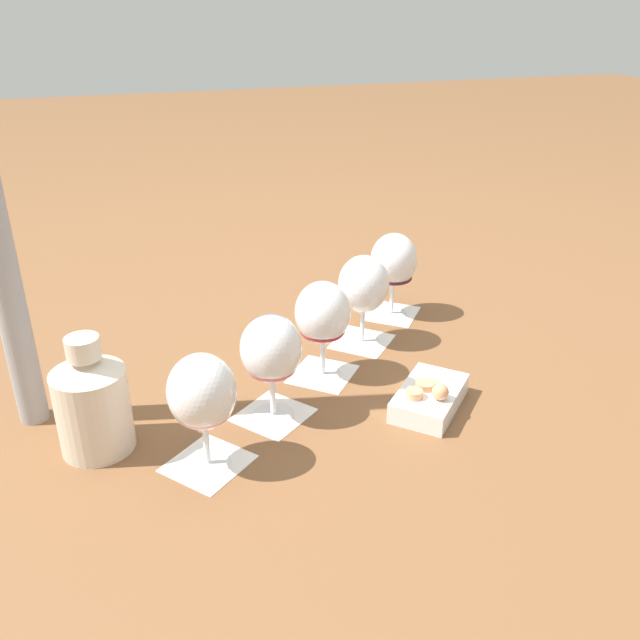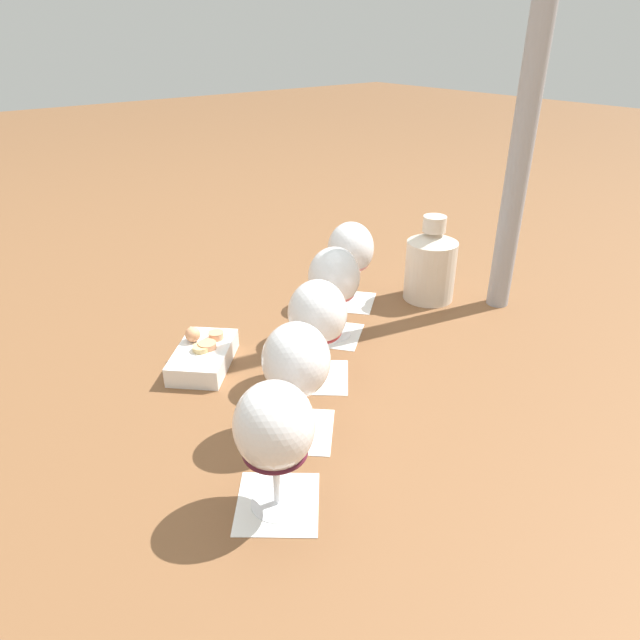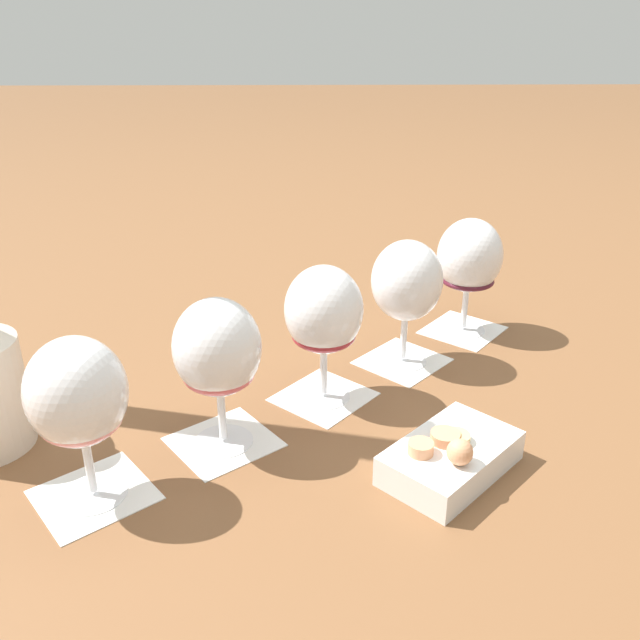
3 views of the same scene
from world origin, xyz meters
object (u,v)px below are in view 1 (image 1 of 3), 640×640
wine_glass_2 (322,316)px  snack_dish (429,397)px  wine_glass_0 (202,396)px  wine_glass_4 (394,263)px  wine_glass_1 (271,353)px  ceramic_vase (92,402)px  wine_glass_3 (364,288)px

wine_glass_2 → snack_dish: (-0.16, -0.13, -0.10)m
wine_glass_0 → wine_glass_4: (0.39, -0.47, 0.00)m
wine_glass_1 → ceramic_vase: (0.00, 0.27, -0.04)m
wine_glass_3 → wine_glass_4: same height
wine_glass_2 → ceramic_vase: ceramic_vase is taller
wine_glass_1 → wine_glass_3: 0.30m
ceramic_vase → snack_dish: bearing=-96.8°
wine_glass_0 → wine_glass_3: bearing=-51.3°
wine_glass_0 → wine_glass_4: same height
wine_glass_3 → snack_dish: wine_glass_3 is taller
wine_glass_0 → wine_glass_1: (0.09, -0.12, 0.00)m
wine_glass_2 → snack_dish: wine_glass_2 is taller
wine_glass_4 → snack_dish: size_ratio=1.03×
wine_glass_2 → ceramic_vase: bearing=104.0°
wine_glass_3 → wine_glass_4: (0.10, -0.11, 0.00)m
wine_glass_4 → ceramic_vase: size_ratio=0.95×
wine_glass_2 → wine_glass_3: size_ratio=1.00×
wine_glass_0 → wine_glass_4: 0.61m
ceramic_vase → snack_dish: ceramic_vase is taller
wine_glass_2 → wine_glass_4: bearing=-48.8°
wine_glass_3 → wine_glass_4: size_ratio=1.00×
wine_glass_4 → snack_dish: (-0.36, 0.09, -0.10)m
wine_glass_4 → wine_glass_3: bearing=133.0°
wine_glass_0 → wine_glass_4: bearing=-50.3°
wine_glass_1 → ceramic_vase: size_ratio=0.95×
wine_glass_0 → wine_glass_2: size_ratio=1.00×
wine_glass_1 → wine_glass_2: size_ratio=1.00×
wine_glass_3 → snack_dish: 0.27m
wine_glass_0 → wine_glass_2: same height
wine_glass_3 → snack_dish: size_ratio=1.03×
wine_glass_0 → wine_glass_3: same height
wine_glass_1 → wine_glass_4: (0.30, -0.34, 0.00)m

